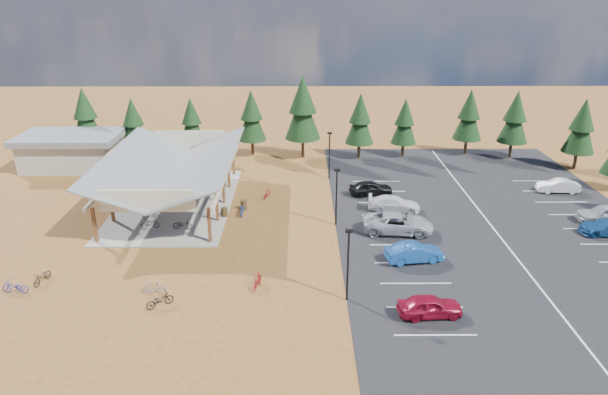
% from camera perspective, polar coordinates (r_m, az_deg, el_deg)
% --- Properties ---
extents(ground, '(140.00, 140.00, 0.00)m').
position_cam_1_polar(ground, '(45.50, -2.80, -3.95)').
color(ground, brown).
rests_on(ground, ground).
extents(asphalt_lot, '(27.00, 44.00, 0.04)m').
position_cam_1_polar(asphalt_lot, '(50.94, 18.64, -2.21)').
color(asphalt_lot, black).
rests_on(asphalt_lot, ground).
extents(concrete_pad, '(10.60, 18.60, 0.10)m').
position_cam_1_polar(concrete_pad, '(53.20, -13.32, -0.56)').
color(concrete_pad, gray).
rests_on(concrete_pad, ground).
extents(bike_pavilion, '(11.65, 19.40, 4.97)m').
position_cam_1_polar(bike_pavilion, '(51.93, -13.68, 3.29)').
color(bike_pavilion, brown).
rests_on(bike_pavilion, concrete_pad).
extents(outbuilding, '(11.00, 7.00, 3.90)m').
position_cam_1_polar(outbuilding, '(66.82, -23.28, 4.59)').
color(outbuilding, '#ADA593').
rests_on(outbuilding, ground).
extents(lamp_post_0, '(0.50, 0.25, 5.14)m').
position_cam_1_polar(lamp_post_0, '(35.33, 4.65, -6.58)').
color(lamp_post_0, black).
rests_on(lamp_post_0, ground).
extents(lamp_post_1, '(0.50, 0.25, 5.14)m').
position_cam_1_polar(lamp_post_1, '(46.21, 3.44, 0.48)').
color(lamp_post_1, black).
rests_on(lamp_post_1, ground).
extents(lamp_post_2, '(0.50, 0.25, 5.14)m').
position_cam_1_polar(lamp_post_2, '(57.55, 2.69, 4.80)').
color(lamp_post_2, black).
rests_on(lamp_post_2, ground).
extents(trash_bin_0, '(0.60, 0.60, 0.90)m').
position_cam_1_polar(trash_bin_0, '(49.18, -8.38, -1.56)').
color(trash_bin_0, '#402F17').
rests_on(trash_bin_0, ground).
extents(trash_bin_1, '(0.60, 0.60, 0.90)m').
position_cam_1_polar(trash_bin_1, '(50.60, -6.36, -0.77)').
color(trash_bin_1, '#402F17').
rests_on(trash_bin_1, ground).
extents(pine_0, '(3.55, 3.55, 8.28)m').
position_cam_1_polar(pine_0, '(70.17, -22.05, 8.09)').
color(pine_0, '#382314').
rests_on(pine_0, ground).
extents(pine_1, '(3.14, 3.14, 7.31)m').
position_cam_1_polar(pine_1, '(67.14, -17.54, 7.59)').
color(pine_1, '#382314').
rests_on(pine_1, ground).
extents(pine_2, '(3.05, 3.05, 7.10)m').
position_cam_1_polar(pine_2, '(66.66, -11.77, 7.93)').
color(pine_2, '#382314').
rests_on(pine_2, ground).
extents(pine_3, '(3.42, 3.42, 7.97)m').
position_cam_1_polar(pine_3, '(65.60, -5.55, 8.54)').
color(pine_3, '#382314').
rests_on(pine_3, ground).
extents(pine_4, '(4.21, 4.21, 9.81)m').
position_cam_1_polar(pine_4, '(64.13, -0.13, 9.37)').
color(pine_4, '#382314').
rests_on(pine_4, ground).
extents(pine_5, '(3.36, 3.36, 7.82)m').
position_cam_1_polar(pine_5, '(64.44, 5.92, 8.21)').
color(pine_5, '#382314').
rests_on(pine_5, ground).
extents(pine_6, '(3.06, 3.06, 7.12)m').
position_cam_1_polar(pine_6, '(65.86, 10.54, 7.86)').
color(pine_6, '#382314').
rests_on(pine_6, ground).
extents(pine_7, '(3.43, 3.43, 8.00)m').
position_cam_1_polar(pine_7, '(68.59, 16.98, 8.30)').
color(pine_7, '#382314').
rests_on(pine_7, ground).
extents(pine_8, '(3.48, 3.48, 8.11)m').
position_cam_1_polar(pine_8, '(68.90, 21.32, 7.87)').
color(pine_8, '#382314').
rests_on(pine_8, ground).
extents(pine_13, '(3.45, 3.45, 8.05)m').
position_cam_1_polar(pine_13, '(67.61, 27.20, 6.68)').
color(pine_13, '#382314').
rests_on(pine_13, ground).
extents(bike_0, '(1.64, 0.89, 0.82)m').
position_cam_1_polar(bike_0, '(48.02, -15.91, -2.71)').
color(bike_0, black).
rests_on(bike_0, concrete_pad).
extents(bike_1, '(1.65, 0.60, 0.97)m').
position_cam_1_polar(bike_1, '(49.70, -15.87, -1.76)').
color(bike_1, gray).
rests_on(bike_1, concrete_pad).
extents(bike_2, '(1.79, 0.64, 0.93)m').
position_cam_1_polar(bike_2, '(56.63, -13.91, 1.31)').
color(bike_2, navy).
rests_on(bike_2, concrete_pad).
extents(bike_3, '(1.66, 0.77, 0.96)m').
position_cam_1_polar(bike_3, '(57.93, -13.86, 1.79)').
color(bike_3, maroon).
rests_on(bike_3, concrete_pad).
extents(bike_4, '(1.74, 0.76, 0.89)m').
position_cam_1_polar(bike_4, '(47.19, -12.67, -2.78)').
color(bike_4, black).
rests_on(bike_4, concrete_pad).
extents(bike_5, '(1.62, 0.49, 0.97)m').
position_cam_1_polar(bike_5, '(52.46, -12.24, -0.16)').
color(bike_5, gray).
rests_on(bike_5, concrete_pad).
extents(bike_6, '(1.97, 0.91, 1.00)m').
position_cam_1_polar(bike_6, '(53.54, -12.07, 0.32)').
color(bike_6, navy).
rests_on(bike_6, concrete_pad).
extents(bike_7, '(1.83, 0.62, 1.08)m').
position_cam_1_polar(bike_7, '(56.54, -9.16, 1.74)').
color(bike_7, maroon).
rests_on(bike_7, concrete_pad).
extents(bike_8, '(0.99, 1.90, 0.95)m').
position_cam_1_polar(bike_8, '(42.50, -25.83, -7.53)').
color(bike_8, black).
rests_on(bike_8, ground).
extents(bike_10, '(1.84, 0.74, 0.95)m').
position_cam_1_polar(bike_10, '(42.00, -28.13, -8.32)').
color(bike_10, '#161D97').
rests_on(bike_10, ground).
extents(bike_11, '(0.87, 1.82, 1.05)m').
position_cam_1_polar(bike_11, '(37.90, -4.91, -8.73)').
color(bike_11, maroon).
rests_on(bike_11, ground).
extents(bike_12, '(1.90, 1.63, 0.98)m').
position_cam_1_polar(bike_12, '(36.96, -14.95, -10.39)').
color(bike_12, black).
rests_on(bike_12, ground).
extents(bike_13, '(1.64, 0.47, 0.98)m').
position_cam_1_polar(bike_13, '(38.42, -15.49, -9.13)').
color(bike_13, gray).
rests_on(bike_13, ground).
extents(bike_14, '(0.71, 1.89, 0.98)m').
position_cam_1_polar(bike_14, '(49.43, -6.54, -1.29)').
color(bike_14, navy).
rests_on(bike_14, ground).
extents(bike_15, '(0.97, 1.58, 0.92)m').
position_cam_1_polar(bike_15, '(53.02, -3.90, 0.39)').
color(bike_15, maroon).
rests_on(bike_15, ground).
extents(car_0, '(4.17, 1.95, 1.38)m').
position_cam_1_polar(car_0, '(35.62, 13.11, -11.06)').
color(car_0, maroon).
rests_on(car_0, asphalt_lot).
extents(car_1, '(4.52, 2.22, 1.43)m').
position_cam_1_polar(car_1, '(41.76, 11.52, -5.72)').
color(car_1, '#194D99').
rests_on(car_1, asphalt_lot).
extents(car_2, '(6.12, 3.24, 1.64)m').
position_cam_1_polar(car_2, '(46.19, 9.89, -2.68)').
color(car_2, '#A5A7AD').
rests_on(car_2, asphalt_lot).
extents(car_3, '(4.94, 2.51, 1.37)m').
position_cam_1_polar(car_3, '(50.51, 9.47, -0.65)').
color(car_3, white).
rests_on(car_3, asphalt_lot).
extents(car_4, '(4.43, 2.27, 1.44)m').
position_cam_1_polar(car_4, '(53.98, 7.04, 1.01)').
color(car_4, black).
rests_on(car_4, asphalt_lot).
extents(car_8, '(4.84, 2.27, 1.60)m').
position_cam_1_polar(car_8, '(54.23, 29.14, -1.51)').
color(car_8, '#A6AAAF').
rests_on(car_8, asphalt_lot).
extents(car_9, '(4.14, 1.66, 1.34)m').
position_cam_1_polar(car_9, '(59.98, 25.16, 1.13)').
color(car_9, silver).
rests_on(car_9, asphalt_lot).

